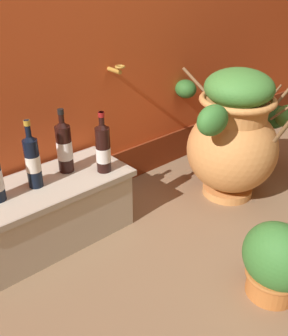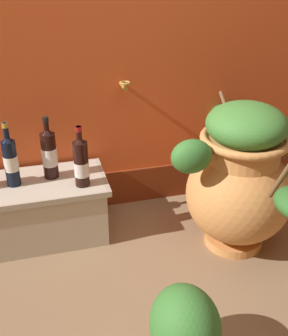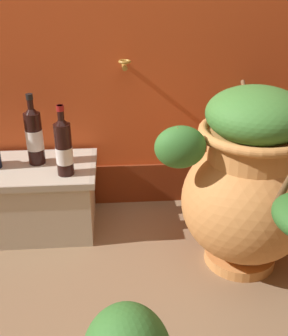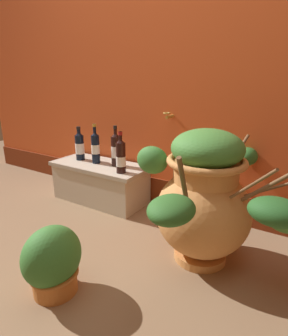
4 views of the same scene
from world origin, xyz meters
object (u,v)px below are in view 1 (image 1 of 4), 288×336
Objects in this scene: wine_bottle_back at (103,147)px; wine_bottle_middle at (32,159)px; terracotta_urn at (237,135)px; potted_shrub at (276,262)px; wine_bottle_left at (64,146)px.

wine_bottle_middle is at bearing 164.53° from wine_bottle_back.
potted_shrub is at bearing -130.37° from terracotta_urn.
wine_bottle_left is 1.10m from potted_shrub.
wine_bottle_left is (-0.90, 0.37, 0.08)m from terracotta_urn.
wine_bottle_back is 0.90× the size of potted_shrub.
wine_bottle_back is (0.14, -0.12, -0.01)m from wine_bottle_left.
wine_bottle_left is at bearing 138.92° from wine_bottle_back.
wine_bottle_middle reaches higher than wine_bottle_left.
wine_bottle_middle is (-1.09, 0.34, 0.08)m from terracotta_urn.
potted_shrub is (-0.53, -0.62, -0.21)m from terracotta_urn.
terracotta_urn is at bearing -22.37° from wine_bottle_left.
terracotta_urn reaches higher than wine_bottle_back.
potted_shrub is (0.23, -0.87, -0.29)m from wine_bottle_back.
terracotta_urn is 3.41× the size of wine_bottle_left.
wine_bottle_back is at bearing 161.99° from terracotta_urn.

